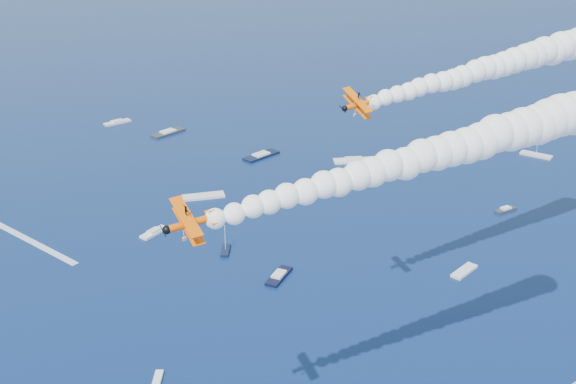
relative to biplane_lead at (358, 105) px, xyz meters
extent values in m
cube|color=white|center=(-37.49, 3.44, -55.34)|extent=(2.41, 5.10, 0.70)
cube|color=white|center=(28.22, 111.38, -55.34)|extent=(13.99, 5.04, 0.70)
cube|color=black|center=(-8.20, 38.87, -55.34)|extent=(8.00, 10.01, 0.70)
cube|color=black|center=(-20.11, 54.10, -55.34)|extent=(3.22, 6.69, 0.70)
cube|color=silver|center=(92.10, 106.76, -55.34)|extent=(10.23, 9.81, 0.70)
cube|color=white|center=(37.70, 34.23, -55.34)|extent=(8.52, 7.62, 0.70)
cube|color=silver|center=(-53.67, 165.39, -55.34)|extent=(10.83, 8.03, 0.70)
cube|color=#2C313B|center=(62.82, 66.20, -55.34)|extent=(7.52, 4.83, 0.70)
cube|color=silver|center=(-24.04, 89.76, -55.34)|extent=(13.12, 5.33, 0.70)
cube|color=black|center=(-2.47, 120.92, -55.34)|extent=(13.75, 11.72, 0.70)
cube|color=white|center=(-38.72, 67.50, -55.34)|extent=(7.87, 8.11, 0.70)
cube|color=#2B313A|center=(-34.17, 150.15, -55.34)|extent=(13.33, 11.87, 0.70)
cube|color=white|center=(-70.88, 67.44, -55.66)|extent=(26.77, 29.71, 0.04)
camera|label=1|loc=(-30.47, -117.09, 37.39)|focal=46.20mm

